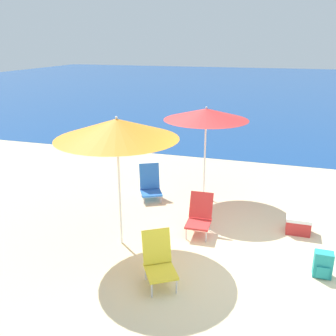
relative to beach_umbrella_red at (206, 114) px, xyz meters
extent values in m
plane|color=beige|center=(1.41, -2.52, -1.83)|extent=(60.00, 60.00, 0.00)
cube|color=#19478C|center=(1.41, 22.80, -1.82)|extent=(60.00, 40.00, 0.01)
cylinder|color=white|center=(0.00, 0.00, -0.97)|extent=(0.04, 0.04, 1.71)
cone|color=red|center=(0.00, 0.00, 0.00)|extent=(1.76, 1.76, 0.23)
sphere|color=white|center=(0.00, 0.00, 0.14)|extent=(0.04, 0.04, 0.04)
cylinder|color=white|center=(-0.91, -2.38, -0.91)|extent=(0.04, 0.04, 1.82)
cone|color=orange|center=(-0.91, -2.38, 0.15)|extent=(1.93, 1.93, 0.31)
sphere|color=white|center=(-0.91, -2.38, 0.33)|extent=(0.04, 0.04, 0.04)
cylinder|color=silver|center=(-1.11, -0.78, -1.75)|extent=(0.02, 0.02, 0.15)
cylinder|color=silver|center=(-0.79, -0.60, -1.75)|extent=(0.02, 0.02, 0.15)
cylinder|color=silver|center=(-1.29, -0.44, -1.75)|extent=(0.02, 0.02, 0.15)
cylinder|color=silver|center=(-0.97, -0.27, -1.75)|extent=(0.02, 0.02, 0.15)
cube|color=blue|center=(-1.04, -0.52, -1.66)|extent=(0.59, 0.59, 0.04)
cube|color=blue|center=(-1.14, -0.33, -1.36)|extent=(0.44, 0.33, 0.56)
cylinder|color=silver|center=(0.05, -3.58, -1.72)|extent=(0.02, 0.02, 0.22)
cylinder|color=silver|center=(0.34, -3.40, -1.72)|extent=(0.02, 0.02, 0.22)
cylinder|color=silver|center=(-0.16, -3.24, -1.72)|extent=(0.02, 0.02, 0.22)
cylinder|color=silver|center=(0.13, -3.06, -1.72)|extent=(0.02, 0.02, 0.22)
cube|color=yellow|center=(0.09, -3.32, -1.59)|extent=(0.59, 0.61, 0.04)
cube|color=yellow|center=(-0.03, -3.12, -1.33)|extent=(0.43, 0.35, 0.48)
cylinder|color=silver|center=(0.10, -1.95, -1.72)|extent=(0.02, 0.02, 0.21)
cylinder|color=silver|center=(0.45, -1.93, -1.72)|extent=(0.02, 0.02, 0.21)
cylinder|color=silver|center=(0.09, -1.55, -1.72)|extent=(0.02, 0.02, 0.21)
cylinder|color=silver|center=(0.44, -1.54, -1.72)|extent=(0.02, 0.02, 0.21)
cube|color=red|center=(0.27, -1.74, -1.60)|extent=(0.43, 0.48, 0.04)
cube|color=red|center=(0.26, -1.51, -1.35)|extent=(0.42, 0.22, 0.45)
cube|color=teal|center=(2.26, -2.40, -1.63)|extent=(0.26, 0.17, 0.39)
cube|color=teal|center=(2.26, -2.50, -1.71)|extent=(0.18, 0.03, 0.18)
cube|color=#B72828|center=(1.95, -1.13, -1.70)|extent=(0.41, 0.31, 0.25)
cube|color=white|center=(1.95, -1.13, -1.55)|extent=(0.43, 0.32, 0.06)
camera|label=1|loc=(1.49, -7.51, 1.43)|focal=40.00mm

